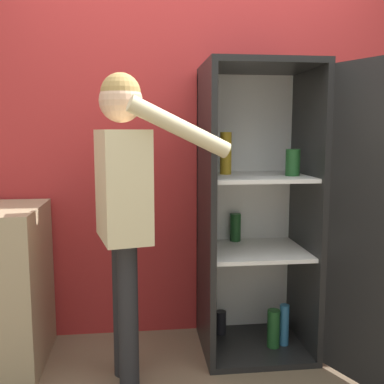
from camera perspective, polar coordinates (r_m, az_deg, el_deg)
wall_back at (r=3.00m, az=-0.31°, el=6.02°), size 7.00×0.06×2.55m
refrigerator at (r=2.72m, az=11.10°, el=-2.90°), size 0.98×1.20×1.76m
person at (r=2.36m, az=-8.59°, el=0.25°), size 0.71×0.53×1.66m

